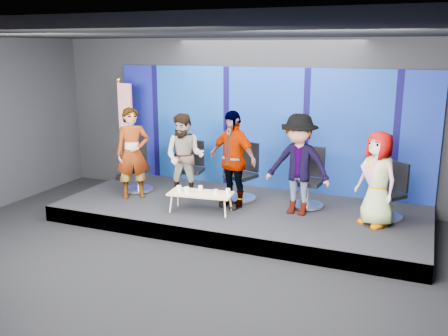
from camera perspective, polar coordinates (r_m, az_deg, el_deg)
The scene contains 21 objects.
ground at distance 7.74m, azimuth -4.82°, elevation -11.77°, with size 10.00×10.00×0.00m, color black.
room_walls at distance 7.05m, azimuth -5.22°, elevation 6.35°, with size 10.02×8.02×3.51m.
riser at distance 9.80m, azimuth 1.92°, elevation -5.17°, with size 7.00×3.00×0.30m, color black.
backdrop at distance 10.78m, azimuth 4.73°, elevation 4.49°, with size 7.00×0.08×2.60m, color #0D0759.
chair_a at distance 10.85m, azimuth -9.84°, elevation -0.60°, with size 0.90×0.90×1.14m.
panelist_a at distance 10.24m, azimuth -10.38°, elevation 1.67°, with size 0.67×0.44×1.85m, color black.
chair_b at distance 10.68m, azimuth -3.69°, elevation -0.79°, with size 0.68×0.68×1.07m.
panelist_b at distance 10.08m, azimuth -4.51°, elevation 1.32°, with size 0.84×0.65×1.73m, color black.
chair_c at distance 10.07m, azimuth 2.12°, elevation -1.50°, with size 0.83×0.83×1.16m.
panelist_c at distance 9.48m, azimuth 0.96°, elevation 1.00°, with size 1.10×0.46×1.87m, color black.
chair_d at distance 9.76m, azimuth 9.63°, elevation -2.20°, with size 0.69×0.69×1.15m.
panelist_d at distance 9.16m, azimuth 8.49°, elevation 0.37°, with size 1.20×0.69×1.86m, color black.
chair_e at distance 9.45m, azimuth 18.44°, elevation -3.54°, with size 0.81×0.81×1.02m.
panelist_e at distance 8.89m, azimuth 17.14°, elevation -1.22°, with size 0.81×0.53×1.65m, color black.
coffee_table at distance 9.34m, azimuth -2.68°, elevation -3.01°, with size 1.25×0.66×0.37m.
mug_a at distance 9.46m, azimuth -5.17°, elevation -2.32°, with size 0.09×0.09×0.10m, color silver.
mug_b at distance 9.33m, azimuth -4.27°, elevation -2.51°, with size 0.09×0.09×0.11m, color silver.
mug_c at distance 9.46m, azimuth -2.71°, elevation -2.30°, with size 0.08×0.08×0.09m, color silver.
mug_d at distance 9.22m, azimuth -0.95°, elevation -2.73°, with size 0.07×0.07×0.09m, color silver.
mug_e at distance 9.23m, azimuth 0.45°, elevation -2.68°, with size 0.08×0.08×0.10m, color silver.
flag_stand at distance 11.55m, azimuth -11.37°, elevation 4.62°, with size 0.53×0.31×2.35m.
Camera 1 is at (3.27, -6.17, 3.34)m, focal length 40.00 mm.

